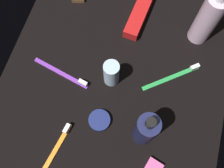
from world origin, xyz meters
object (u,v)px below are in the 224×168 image
object	(u,v)px
bodywash_bottle	(208,19)
toothbrush_purple	(64,73)
deodorant_stick	(111,73)
lotion_bottle	(145,130)
cream_tin_left	(99,120)
toothbrush_orange	(55,151)
toothpaste_box_red	(140,13)
toothbrush_green	(174,76)

from	to	relation	value
bodywash_bottle	toothbrush_purple	distance (cm)	42.87
bodywash_bottle	deodorant_stick	xyz separation A→B (cm)	(21.14, -21.33, -4.53)
lotion_bottle	cream_tin_left	bearing A→B (deg)	-91.75
toothbrush_purple	toothbrush_orange	distance (cm)	21.71
cream_tin_left	toothbrush_orange	bearing A→B (deg)	-39.27
deodorant_stick	toothpaste_box_red	distance (cm)	23.17
toothbrush_orange	toothbrush_green	distance (cm)	39.04
lotion_bottle	toothbrush_orange	distance (cm)	24.48
toothbrush_green	cream_tin_left	distance (cm)	25.03
toothbrush_green	toothpaste_box_red	world-z (taller)	toothpaste_box_red
toothbrush_purple	cream_tin_left	distance (cm)	17.21
toothbrush_purple	toothbrush_orange	world-z (taller)	same
lotion_bottle	toothbrush_green	xyz separation A→B (cm)	(-18.81, 4.93, -7.31)
toothbrush_purple	bodywash_bottle	bearing A→B (deg)	123.90
bodywash_bottle	cream_tin_left	xyz separation A→B (cm)	(33.71, -21.05, -8.41)
bodywash_bottle	toothbrush_green	distance (cm)	18.01
lotion_bottle	toothbrush_green	size ratio (longest dim) A/B	1.22
toothbrush_orange	toothbrush_green	size ratio (longest dim) A/B	1.21
toothbrush_purple	toothbrush_green	xyz separation A→B (cm)	(-8.16, 30.73, 0.00)
toothbrush_green	toothbrush_purple	bearing A→B (deg)	-75.13
lotion_bottle	cream_tin_left	world-z (taller)	lotion_bottle
toothpaste_box_red	cream_tin_left	world-z (taller)	toothpaste_box_red
lotion_bottle	toothpaste_box_red	size ratio (longest dim) A/B	1.03
toothbrush_green	cream_tin_left	xyz separation A→B (cm)	(18.44, -16.93, 0.21)
toothpaste_box_red	bodywash_bottle	bearing A→B (deg)	90.64
toothbrush_purple	cream_tin_left	world-z (taller)	toothbrush_purple
bodywash_bottle	toothpaste_box_red	size ratio (longest dim) A/B	1.14
deodorant_stick	cream_tin_left	xyz separation A→B (cm)	(12.56, 0.29, -3.88)
toothbrush_purple	toothbrush_green	world-z (taller)	same
bodywash_bottle	cream_tin_left	bearing A→B (deg)	-31.98
bodywash_bottle	toothbrush_orange	xyz separation A→B (cm)	(44.56, -29.93, -8.62)
toothpaste_box_red	toothbrush_green	bearing A→B (deg)	46.81
lotion_bottle	toothbrush_orange	world-z (taller)	lotion_bottle
lotion_bottle	cream_tin_left	distance (cm)	13.95
deodorant_stick	bodywash_bottle	bearing A→B (deg)	134.74
toothbrush_orange	toothpaste_box_red	xyz separation A→B (cm)	(-46.25, 11.04, 0.99)
bodywash_bottle	toothbrush_green	size ratio (longest dim) A/B	1.35
toothbrush_orange	cream_tin_left	bearing A→B (deg)	140.73
lotion_bottle	toothbrush_green	world-z (taller)	lotion_bottle
lotion_bottle	bodywash_bottle	world-z (taller)	bodywash_bottle
lotion_bottle	toothbrush_purple	distance (cm)	28.86
lotion_bottle	toothbrush_orange	bearing A→B (deg)	-63.32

